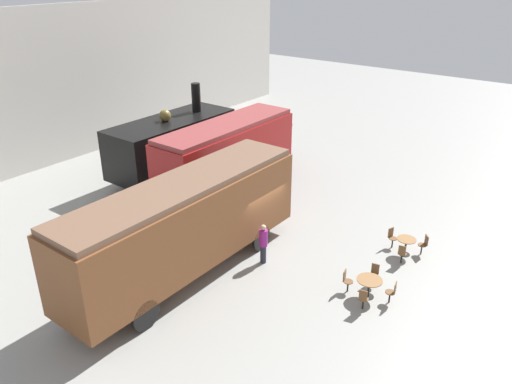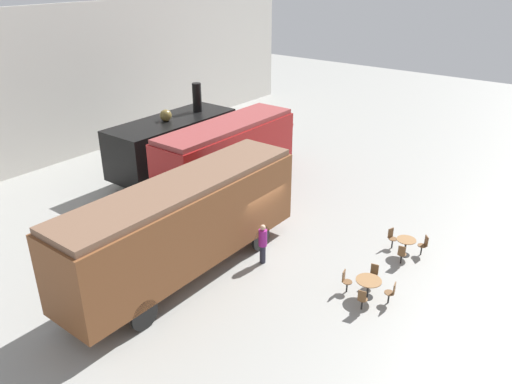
{
  "view_description": "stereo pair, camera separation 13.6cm",
  "coord_description": "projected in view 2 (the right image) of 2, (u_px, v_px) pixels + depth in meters",
  "views": [
    {
      "loc": [
        -14.9,
        -11.42,
        11.08
      ],
      "look_at": [
        1.41,
        1.0,
        1.6
      ],
      "focal_mm": 35.0,
      "sensor_mm": 36.0,
      "label": 1
    },
    {
      "loc": [
        -14.82,
        -11.53,
        11.08
      ],
      "look_at": [
        1.41,
        1.0,
        1.6
      ],
      "focal_mm": 35.0,
      "sensor_mm": 36.0,
      "label": 2
    }
  ],
  "objects": [
    {
      "name": "ground_plane",
      "position": [
        254.0,
        242.0,
        21.69
      ],
      "size": [
        80.0,
        80.0,
        0.0
      ],
      "primitive_type": "plane",
      "color": "gray"
    },
    {
      "name": "backdrop_wall",
      "position": [
        42.0,
        90.0,
        28.25
      ],
      "size": [
        44.0,
        0.15,
        9.0
      ],
      "color": "silver",
      "rests_on": "ground_plane"
    },
    {
      "name": "steam_locomotive",
      "position": [
        173.0,
        142.0,
        27.67
      ],
      "size": [
        7.5,
        2.83,
        4.91
      ],
      "color": "black",
      "rests_on": "ground_plane"
    },
    {
      "name": "streamlined_locomotive",
      "position": [
        237.0,
        146.0,
        26.3
      ],
      "size": [
        10.45,
        2.43,
        3.69
      ],
      "color": "maroon",
      "rests_on": "ground_plane"
    },
    {
      "name": "passenger_coach_wooden",
      "position": [
        184.0,
        222.0,
        18.56
      ],
      "size": [
        10.56,
        2.49,
        3.91
      ],
      "color": "brown",
      "rests_on": "ground_plane"
    },
    {
      "name": "cafe_table_near",
      "position": [
        406.0,
        243.0,
        20.48
      ],
      "size": [
        0.79,
        0.79,
        0.75
      ],
      "color": "black",
      "rests_on": "ground_plane"
    },
    {
      "name": "cafe_table_mid",
      "position": [
        368.0,
        283.0,
        17.87
      ],
      "size": [
        0.93,
        0.93,
        0.75
      ],
      "color": "black",
      "rests_on": "ground_plane"
    },
    {
      "name": "cafe_chair_0",
      "position": [
        402.0,
        253.0,
        19.89
      ],
      "size": [
        0.38,
        0.36,
        0.87
      ],
      "rotation": [
        0.0,
        0.0,
        6.47
      ],
      "color": "black",
      "rests_on": "ground_plane"
    },
    {
      "name": "cafe_chair_1",
      "position": [
        424.0,
        244.0,
        20.55
      ],
      "size": [
        0.4,
        0.41,
        0.87
      ],
      "rotation": [
        0.0,
        0.0,
        8.57
      ],
      "color": "black",
      "rests_on": "ground_plane"
    },
    {
      "name": "cafe_chair_2",
      "position": [
        392.0,
        237.0,
        21.09
      ],
      "size": [
        0.37,
        0.39,
        0.87
      ],
      "rotation": [
        0.0,
        0.0,
        10.66
      ],
      "color": "black",
      "rests_on": "ground_plane"
    },
    {
      "name": "cafe_chair_3",
      "position": [
        346.0,
        280.0,
        18.24
      ],
      "size": [
        0.36,
        0.38,
        0.87
      ],
      "rotation": [
        0.0,
        0.0,
        4.92
      ],
      "color": "black",
      "rests_on": "ground_plane"
    },
    {
      "name": "cafe_chair_4",
      "position": [
        362.0,
        298.0,
        17.22
      ],
      "size": [
        0.38,
        0.36,
        0.87
      ],
      "rotation": [
        0.0,
        0.0,
        6.49
      ],
      "color": "black",
      "rests_on": "ground_plane"
    },
    {
      "name": "cafe_chair_5",
      "position": [
        392.0,
        292.0,
        17.58
      ],
      "size": [
        0.36,
        0.38,
        0.87
      ],
      "rotation": [
        0.0,
        0.0,
        8.06
      ],
      "color": "black",
      "rests_on": "ground_plane"
    },
    {
      "name": "cafe_chair_6",
      "position": [
        374.0,
        274.0,
        18.59
      ],
      "size": [
        0.38,
        0.36,
        0.87
      ],
      "rotation": [
        0.0,
        0.0,
        9.63
      ],
      "color": "black",
      "rests_on": "ground_plane"
    },
    {
      "name": "visitor_person",
      "position": [
        263.0,
        242.0,
        19.84
      ],
      "size": [
        0.34,
        0.34,
        1.72
      ],
      "color": "#262633",
      "rests_on": "ground_plane"
    }
  ]
}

